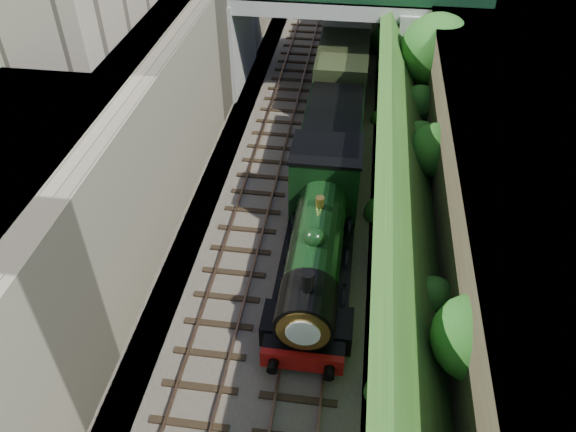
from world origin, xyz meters
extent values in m
cube|color=#473F38|center=(0.00, 20.00, 0.10)|extent=(10.00, 90.00, 0.20)
cube|color=#756B56|center=(-5.50, 20.00, 3.50)|extent=(1.00, 90.00, 7.00)
cube|color=#262628|center=(-9.00, 20.00, 3.50)|extent=(6.00, 90.00, 7.00)
cube|color=#262628|center=(9.50, 20.00, 3.12)|extent=(8.00, 90.00, 6.25)
cube|color=#1E4714|center=(5.00, 20.00, 2.70)|extent=(4.02, 90.00, 6.36)
sphere|color=#194C14|center=(5.85, 1.89, 4.28)|extent=(2.37, 2.37, 2.37)
sphere|color=#194C14|center=(5.08, 4.34, 3.03)|extent=(1.37, 1.37, 1.37)
sphere|color=#194C14|center=(4.40, 8.38, 1.92)|extent=(2.27, 2.27, 2.27)
sphere|color=#194C14|center=(5.51, 11.71, 3.72)|extent=(2.20, 2.20, 2.20)
sphere|color=#194C14|center=(5.06, 13.51, 2.99)|extent=(1.77, 1.77, 1.77)
sphere|color=#194C14|center=(5.16, 16.60, 3.15)|extent=(1.77, 1.77, 1.77)
sphere|color=#194C14|center=(5.49, 20.10, 3.70)|extent=(1.46, 1.46, 1.46)
sphere|color=#194C14|center=(5.95, 22.48, 4.44)|extent=(1.77, 1.77, 1.77)
sphere|color=#194C14|center=(5.47, 25.21, 3.66)|extent=(2.07, 2.07, 2.07)
sphere|color=#194C14|center=(3.62, 29.52, 0.66)|extent=(2.24, 2.24, 2.24)
sphere|color=#194C14|center=(4.03, 32.37, 1.32)|extent=(1.27, 1.27, 1.27)
sphere|color=#194C14|center=(3.72, 37.20, 0.82)|extent=(2.19, 2.19, 2.19)
cube|color=black|center=(-2.00, 20.00, 0.24)|extent=(2.50, 90.00, 0.07)
cube|color=brown|center=(-2.72, 20.00, 0.33)|extent=(0.08, 90.00, 0.14)
cube|color=brown|center=(-1.28, 20.00, 0.33)|extent=(0.08, 90.00, 0.14)
cube|color=black|center=(1.20, 20.00, 0.24)|extent=(2.50, 90.00, 0.07)
cube|color=brown|center=(0.48, 20.00, 0.33)|extent=(0.08, 90.00, 0.14)
cube|color=brown|center=(1.92, 20.00, 0.33)|extent=(0.08, 90.00, 0.14)
cube|color=gray|center=(-5.50, 24.00, 2.85)|extent=(1.40, 6.40, 5.70)
cube|color=gray|center=(5.20, 24.00, 2.85)|extent=(2.40, 6.40, 5.70)
cylinder|color=black|center=(5.80, 18.99, 2.20)|extent=(0.30, 0.30, 4.40)
sphere|color=#194C14|center=(5.80, 18.99, 4.80)|extent=(3.60, 3.60, 3.60)
sphere|color=#194C14|center=(6.30, 19.79, 4.20)|extent=(2.40, 2.40, 2.40)
cube|color=black|center=(1.20, 7.02, 0.50)|extent=(2.40, 8.40, 0.60)
cube|color=black|center=(1.20, 8.02, 1.05)|extent=(2.70, 10.00, 0.35)
cube|color=maroon|center=(1.20, 2.92, 0.95)|extent=(2.70, 0.25, 0.70)
cylinder|color=black|center=(1.20, 7.22, 2.35)|extent=(1.90, 5.60, 1.90)
cylinder|color=black|center=(1.20, 3.92, 2.35)|extent=(1.96, 1.80, 1.96)
cylinder|color=white|center=(1.20, 2.94, 2.35)|extent=(1.10, 0.05, 1.10)
cylinder|color=black|center=(1.20, 3.92, 3.55)|extent=(0.44, 0.44, 0.90)
sphere|color=black|center=(1.20, 6.22, 3.35)|extent=(0.76, 0.76, 0.76)
cylinder|color=#A57F33|center=(1.20, 8.02, 3.45)|extent=(0.32, 0.32, 0.50)
cube|color=black|center=(1.20, 10.82, 2.50)|extent=(2.75, 2.40, 2.80)
cube|color=black|center=(1.20, 10.82, 3.95)|extent=(2.85, 2.50, 0.15)
cube|color=black|center=(-0.05, 4.42, 0.85)|extent=(0.60, 1.40, 0.90)
cube|color=black|center=(2.45, 4.42, 0.85)|extent=(0.60, 1.40, 0.90)
cube|color=black|center=(1.20, 15.22, 0.45)|extent=(2.30, 6.00, 0.50)
cube|color=black|center=(1.20, 15.22, 0.70)|extent=(2.60, 6.00, 0.50)
cube|color=black|center=(1.20, 15.22, 1.90)|extent=(2.70, 6.00, 2.40)
cube|color=black|center=(1.20, 15.22, 3.15)|extent=(2.50, 5.60, 0.20)
cube|color=black|center=(1.20, 27.82, 0.40)|extent=(2.30, 17.00, 0.40)
cube|color=black|center=(1.20, 27.82, 0.65)|extent=(2.50, 17.00, 0.50)
cube|color=black|center=(1.20, 27.82, 2.15)|extent=(2.80, 18.00, 2.70)
cube|color=slate|center=(1.20, 27.82, 3.65)|extent=(2.90, 18.00, 0.50)
camera|label=1|loc=(2.26, -7.87, 16.08)|focal=35.00mm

